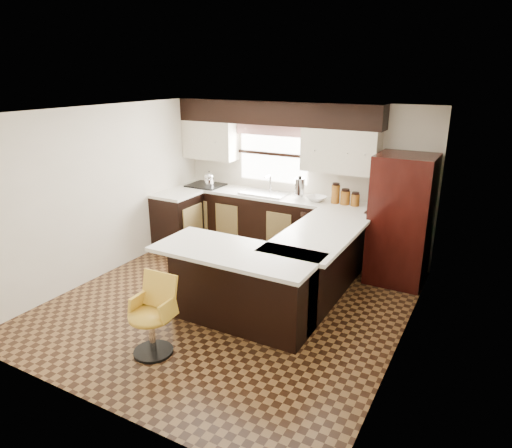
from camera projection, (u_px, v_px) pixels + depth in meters
The scene contains 30 objects.
floor at pixel (231, 302), 5.87m from camera, with size 4.40×4.40×0.00m, color #49301A.
ceiling at pixel (227, 111), 5.11m from camera, with size 4.40×4.40×0.00m, color silver.
wall_back at pixel (301, 178), 7.32m from camera, with size 4.40×4.40×0.00m, color beige.
wall_front at pixel (84, 285), 3.66m from camera, with size 4.40×4.40×0.00m, color beige.
wall_left at pixel (103, 192), 6.45m from camera, with size 4.40×4.40×0.00m, color beige.
wall_right at pixel (408, 244), 4.53m from camera, with size 4.40×4.40×0.00m, color beige.
base_cab_back at pixel (268, 223), 7.51m from camera, with size 3.30×0.60×0.90m, color black.
base_cab_left at pixel (178, 222), 7.59m from camera, with size 0.60×0.70×0.90m, color black.
counter_back at pixel (268, 195), 7.36m from camera, with size 3.30×0.60×0.04m, color silver.
counter_left at pixel (176, 194), 7.44m from camera, with size 0.60×0.70×0.04m, color silver.
soffit at pixel (275, 113), 7.03m from camera, with size 3.40×0.35×0.36m, color black.
upper_cab_left at pixel (211, 140), 7.75m from camera, with size 0.94×0.35×0.64m, color beige.
upper_cab_right at pixel (341, 151), 6.70m from camera, with size 1.14×0.35×0.64m, color beige.
window_pane at pixel (273, 154), 7.42m from camera, with size 1.20×0.02×0.90m, color white.
valance at pixel (273, 130), 7.26m from camera, with size 1.30×0.06×0.18m, color #D19B93.
sink at pixel (265, 193), 7.36m from camera, with size 0.75×0.45×0.03m, color #B2B2B7.
dishwasher at pixel (318, 240), 6.83m from camera, with size 0.58×0.03×0.78m, color black.
cooktop at pixel (206, 185), 7.88m from camera, with size 0.58×0.50×0.03m, color black.
peninsula_long at pixel (316, 267), 5.84m from camera, with size 0.60×1.95×0.90m, color black.
peninsula_return at pixel (242, 288), 5.27m from camera, with size 1.65×0.60×0.90m, color black.
counter_pen_long at pixel (321, 233), 5.67m from camera, with size 0.84×1.95×0.04m, color silver.
counter_pen_return at pixel (236, 252), 5.05m from camera, with size 1.89×0.84×0.04m, color silver.
refrigerator at pixel (401, 220), 6.24m from camera, with size 0.77×0.74×1.79m, color black.
bar_chair at pixel (151, 317), 4.69m from camera, with size 0.45×0.45×0.85m, color gold, non-canonical shape.
kettle at pixel (209, 178), 7.80m from camera, with size 0.18×0.18×0.25m, color silver, non-canonical shape.
percolator at pixel (300, 188), 7.05m from camera, with size 0.15×0.15×0.32m, color silver.
mixing_bowl at pixel (317, 199), 6.96m from camera, with size 0.29×0.29×0.07m, color white.
canister_large at pixel (335, 194), 6.82m from camera, with size 0.12×0.12×0.28m, color brown.
canister_med at pixel (345, 198), 6.76m from camera, with size 0.14×0.14×0.20m, color brown.
canister_small at pixel (355, 200), 6.69m from camera, with size 0.13×0.13×0.17m, color brown.
Camera 1 is at (2.80, -4.44, 2.83)m, focal length 32.00 mm.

